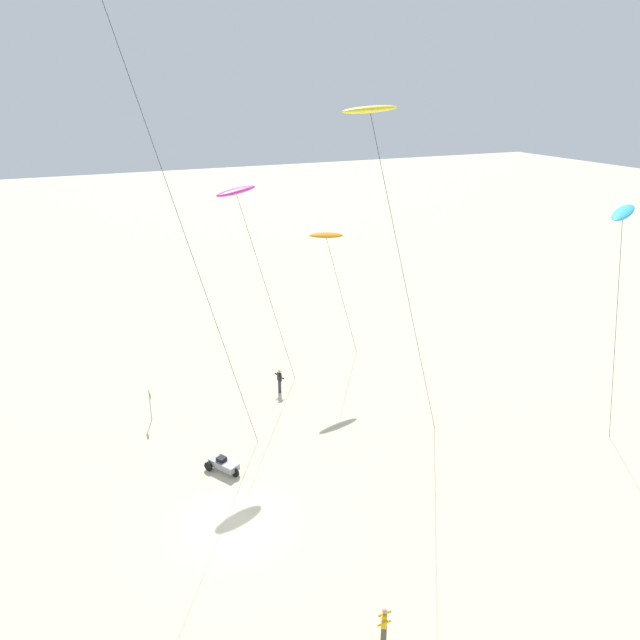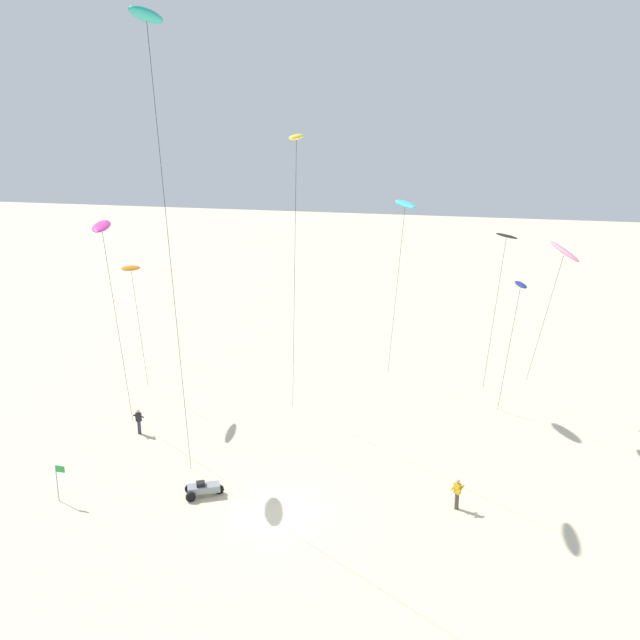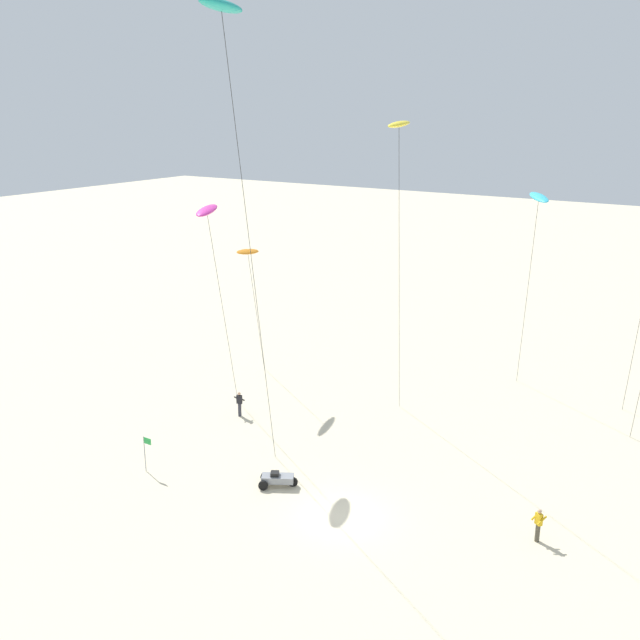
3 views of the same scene
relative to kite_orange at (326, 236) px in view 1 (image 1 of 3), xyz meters
The scene contains 9 objects.
ground_plane 20.65m from the kite_orange, 38.47° to the right, with size 260.00×260.00×0.00m, color beige.
kite_orange is the anchor object (origin of this frame).
kite_cyan 19.33m from the kite_orange, 22.23° to the left, with size 2.80×5.69×14.25m.
kite_magenta 8.43m from the kite_orange, 69.35° to the right, with size 2.66×5.70×14.02m.
kite_yellow 16.19m from the kite_orange, 16.86° to the right, with size 3.05×7.94×18.77m.
kite_flyer_nearest 10.35m from the kite_orange, 60.91° to the right, with size 0.55×0.53×1.67m.
kite_flyer_middle 26.04m from the kite_orange, 19.75° to the right, with size 0.72×0.71×1.67m.
beach_buggy 17.26m from the kite_orange, 47.17° to the right, with size 2.07×1.66×0.82m.
marker_flag 15.86m from the kite_orange, 77.56° to the right, with size 0.56×0.05×2.10m.
Camera 1 is at (23.60, -6.24, 19.56)m, focal length 34.80 mm.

